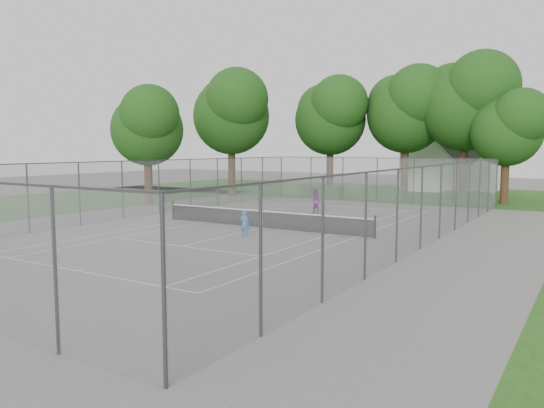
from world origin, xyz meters
The scene contains 18 objects.
ground centered at (0.00, 0.00, 0.00)m, with size 120.00×120.00×0.00m, color #64615F.
grass_far centered at (0.00, 26.00, 0.00)m, with size 60.00×20.00×0.00m, color #244F16.
grass_left centered at (-22.00, 0.00, 0.00)m, with size 16.00×40.00×0.00m, color #244F16.
court_markings centered at (0.00, 0.00, 0.01)m, with size 11.03×23.83×0.01m.
tennis_net centered at (0.00, 0.00, 0.51)m, with size 12.87×0.10×1.10m.
perimeter_fence centered at (0.00, 0.00, 1.81)m, with size 18.08×34.08×3.52m.
tree_far_left centered at (-6.11, 21.07, 7.42)m, with size 7.52×6.86×10.80m.
tree_far_midleft centered at (0.43, 22.84, 7.86)m, with size 7.96×7.26×11.44m.
tree_far_midright centered at (5.60, 22.38, 8.27)m, with size 8.37×7.64×12.03m.
tree_far_right centered at (9.17, 19.94, 5.95)m, with size 6.03×5.51×8.67m.
tree_side_back centered at (-12.57, 14.44, 7.63)m, with size 7.73×7.06×11.11m.
tree_side_front centered at (-13.54, 5.16, 6.08)m, with size 6.16×5.63×8.86m.
hedge_left centered at (-5.78, 18.66, 0.48)m, with size 3.87×1.16×0.97m, color #204F19.
hedge_mid centered at (0.04, 18.13, 0.58)m, with size 3.68×1.05×1.16m, color #204F19.
hedge_right centered at (6.66, 18.56, 0.49)m, with size 3.26×1.20×0.98m, color #204F19.
house centered at (2.37, 31.41, 4.28)m, with size 8.54×6.62×10.63m.
girl_player centered at (0.87, -2.90, 0.65)m, with size 0.47×0.31×1.29m, color blue.
woman_player centered at (-0.37, 6.95, 0.84)m, with size 0.82×0.64×1.68m, color #7E2B82.
Camera 1 is at (15.39, -23.67, 4.26)m, focal length 35.00 mm.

